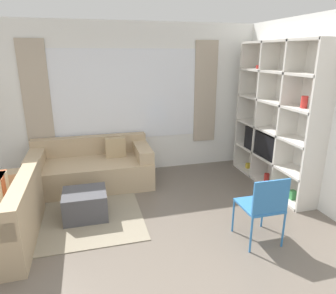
{
  "coord_description": "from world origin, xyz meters",
  "views": [
    {
      "loc": [
        -0.67,
        -2.42,
        2.17
      ],
      "look_at": [
        0.41,
        1.65,
        0.85
      ],
      "focal_mm": 32.0,
      "sensor_mm": 36.0,
      "label": 1
    }
  ],
  "objects": [
    {
      "name": "ottoman",
      "position": [
        -0.82,
        1.43,
        0.19
      ],
      "size": [
        0.58,
        0.53,
        0.38
      ],
      "color": "#47474C",
      "rests_on": "ground_plane"
    },
    {
      "name": "area_rug",
      "position": [
        -1.09,
        1.53,
        0.01
      ],
      "size": [
        2.04,
        1.76,
        0.01
      ],
      "primitive_type": "cube",
      "color": "gray",
      "rests_on": "ground_plane"
    },
    {
      "name": "couch_main",
      "position": [
        -0.69,
        2.5,
        0.3
      ],
      "size": [
        1.96,
        0.96,
        0.79
      ],
      "color": "tan",
      "rests_on": "ground_plane"
    },
    {
      "name": "wall_right",
      "position": [
        2.46,
        1.5,
        1.35
      ],
      "size": [
        0.07,
        4.19,
        2.7
      ],
      "primitive_type": "cube",
      "color": "white",
      "rests_on": "ground_plane"
    },
    {
      "name": "shelving_unit",
      "position": [
        2.28,
        1.75,
        1.16
      ],
      "size": [
        0.36,
        1.96,
        2.37
      ],
      "color": "silver",
      "rests_on": "ground_plane"
    },
    {
      "name": "wall_back",
      "position": [
        0.0,
        3.03,
        1.36
      ],
      "size": [
        6.05,
        0.11,
        2.7
      ],
      "color": "white",
      "rests_on": "ground_plane"
    },
    {
      "name": "ground_plane",
      "position": [
        0.0,
        0.0,
        0.0
      ],
      "size": [
        16.0,
        16.0,
        0.0
      ],
      "primitive_type": "plane",
      "color": "#665B51"
    },
    {
      "name": "folding_chair",
      "position": [
        1.18,
        0.28,
        0.52
      ],
      "size": [
        0.44,
        0.46,
        0.86
      ],
      "rotation": [
        0.0,
        0.0,
        3.14
      ],
      "color": "#3375B7",
      "rests_on": "ground_plane"
    }
  ]
}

